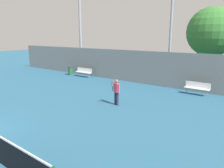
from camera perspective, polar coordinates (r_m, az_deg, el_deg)
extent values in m
cylinder|color=#282D47|center=(13.12, 0.92, -3.70)|extent=(0.14, 0.14, 0.78)
cylinder|color=#282D47|center=(12.94, 1.45, -3.93)|extent=(0.14, 0.14, 0.78)
cube|color=#DB4C6B|center=(12.86, 1.19, -1.00)|extent=(0.44, 0.33, 0.54)
cylinder|color=#DB4C6B|center=(13.06, 0.59, -0.74)|extent=(0.10, 0.10, 0.52)
cylinder|color=#DB4C6B|center=(12.65, 1.81, -1.18)|extent=(0.10, 0.10, 0.52)
sphere|color=#8E6647|center=(12.77, 1.20, 0.75)|extent=(0.20, 0.20, 0.20)
cylinder|color=black|center=(12.72, 0.14, -1.26)|extent=(0.03, 0.03, 0.22)
torus|color=red|center=(12.66, 0.14, -0.14)|extent=(0.30, 0.13, 0.31)
cylinder|color=silver|center=(12.66, 0.14, -0.14)|extent=(0.25, 0.10, 0.27)
cube|color=white|center=(22.09, -7.54, 3.04)|extent=(1.98, 0.40, 0.04)
cylinder|color=gray|center=(22.70, -8.93, 2.63)|extent=(0.06, 0.06, 0.44)
cylinder|color=gray|center=(21.58, -6.04, 2.21)|extent=(0.06, 0.06, 0.44)
cube|color=white|center=(22.18, -7.23, 3.67)|extent=(1.98, 0.04, 0.40)
cube|color=white|center=(16.28, 21.27, -1.10)|extent=(1.70, 0.40, 0.04)
cylinder|color=gray|center=(16.54, 18.96, -1.58)|extent=(0.06, 0.06, 0.44)
cylinder|color=gray|center=(16.17, 23.51, -2.26)|extent=(0.06, 0.06, 0.44)
cube|color=white|center=(16.41, 21.52, -0.24)|extent=(1.70, 0.04, 0.40)
cylinder|color=#939399|center=(24.73, -8.29, 14.51)|extent=(0.27, 0.27, 9.95)
cylinder|color=#939399|center=(18.18, 15.12, 13.48)|extent=(0.20, 0.20, 8.99)
cylinder|color=#235B33|center=(23.45, -10.77, 3.34)|extent=(0.50, 0.50, 0.81)
cylinder|color=#333338|center=(23.39, -10.81, 4.36)|extent=(0.53, 0.53, 0.04)
cube|color=gray|center=(19.21, 6.10, 4.52)|extent=(33.06, 0.06, 2.82)
cylinder|color=brown|center=(21.80, 23.90, 4.24)|extent=(0.40, 0.40, 2.65)
sphere|color=#387A33|center=(21.63, 24.63, 12.29)|extent=(4.35, 4.35, 4.35)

